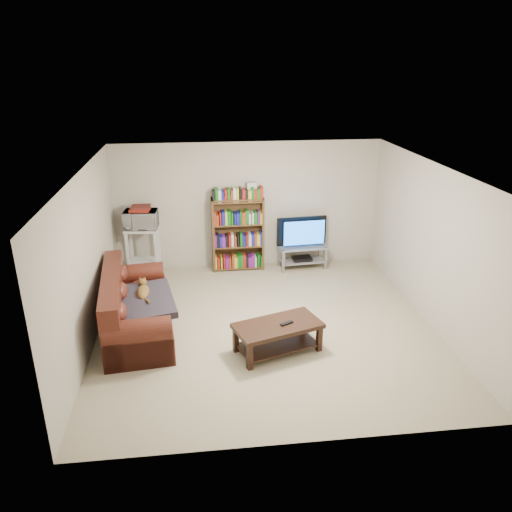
{
  "coord_description": "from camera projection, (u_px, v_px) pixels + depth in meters",
  "views": [
    {
      "loc": [
        -0.94,
        -6.6,
        3.8
      ],
      "look_at": [
        -0.1,
        0.4,
        1.0
      ],
      "focal_mm": 35.0,
      "sensor_mm": 36.0,
      "label": 1
    }
  ],
  "objects": [
    {
      "name": "bookshelf",
      "position": [
        238.0,
        233.0,
        9.43
      ],
      "size": [
        0.98,
        0.32,
        1.41
      ],
      "rotation": [
        0.0,
        0.0,
        0.01
      ],
      "color": "brown",
      "rests_on": "floor"
    },
    {
      "name": "game_boxes",
      "position": [
        140.0,
        209.0,
        8.88
      ],
      "size": [
        0.37,
        0.33,
        0.05
      ],
      "primitive_type": "cube",
      "rotation": [
        0.0,
        0.0,
        -0.08
      ],
      "color": "maroon",
      "rests_on": "microwave"
    },
    {
      "name": "wall_back",
      "position": [
        248.0,
        206.0,
        9.46
      ],
      "size": [
        5.0,
        0.0,
        5.0
      ],
      "primitive_type": "plane",
      "rotation": [
        1.57,
        0.0,
        0.0
      ],
      "color": "beige",
      "rests_on": "ground"
    },
    {
      "name": "wall_left",
      "position": [
        87.0,
        261.0,
        6.88
      ],
      "size": [
        0.0,
        5.0,
        5.0
      ],
      "primitive_type": "plane",
      "rotation": [
        1.57,
        0.0,
        1.57
      ],
      "color": "beige",
      "rests_on": "ground"
    },
    {
      "name": "cat",
      "position": [
        143.0,
        292.0,
        7.33
      ],
      "size": [
        0.29,
        0.6,
        0.17
      ],
      "primitive_type": null,
      "rotation": [
        0.0,
        0.0,
        0.11
      ],
      "color": "brown",
      "rests_on": "sofa"
    },
    {
      "name": "shelf_clutter",
      "position": [
        242.0,
        192.0,
        9.16
      ],
      "size": [
        0.72,
        0.22,
        0.28
      ],
      "rotation": [
        0.0,
        0.0,
        0.01
      ],
      "color": "silver",
      "rests_on": "bookshelf"
    },
    {
      "name": "wall_front",
      "position": [
        302.0,
        346.0,
        4.85
      ],
      "size": [
        5.0,
        0.0,
        5.0
      ],
      "primitive_type": "plane",
      "rotation": [
        -1.57,
        0.0,
        0.0
      ],
      "color": "beige",
      "rests_on": "ground"
    },
    {
      "name": "remote",
      "position": [
        287.0,
        323.0,
        6.79
      ],
      "size": [
        0.2,
        0.13,
        0.02
      ],
      "primitive_type": "cube",
      "rotation": [
        0.0,
        0.0,
        0.47
      ],
      "color": "black",
      "rests_on": "coffee_table"
    },
    {
      "name": "ceiling",
      "position": [
        267.0,
        170.0,
        6.71
      ],
      "size": [
        5.0,
        5.0,
        0.0
      ],
      "primitive_type": "plane",
      "rotation": [
        3.14,
        0.0,
        0.0
      ],
      "color": "white",
      "rests_on": "ground"
    },
    {
      "name": "television",
      "position": [
        303.0,
        232.0,
        9.46
      ],
      "size": [
        0.97,
        0.2,
        0.56
      ],
      "primitive_type": "imported",
      "rotation": [
        0.0,
        0.0,
        3.22
      ],
      "color": "black",
      "rests_on": "tv_stand"
    },
    {
      "name": "floor",
      "position": [
        266.0,
        326.0,
        7.6
      ],
      "size": [
        5.0,
        5.0,
        0.0
      ],
      "primitive_type": "plane",
      "color": "#B9AB89",
      "rests_on": "ground"
    },
    {
      "name": "sofa",
      "position": [
        132.0,
        312.0,
        7.35
      ],
      "size": [
        1.15,
        2.22,
        0.91
      ],
      "rotation": [
        0.0,
        0.0,
        0.11
      ],
      "color": "#4F1E14",
      "rests_on": "floor"
    },
    {
      "name": "tv_stand",
      "position": [
        302.0,
        253.0,
        9.61
      ],
      "size": [
        0.93,
        0.47,
        0.45
      ],
      "rotation": [
        0.0,
        0.0,
        0.08
      ],
      "color": "#999EA3",
      "rests_on": "floor"
    },
    {
      "name": "microwave_stand",
      "position": [
        143.0,
        246.0,
        9.14
      ],
      "size": [
        0.62,
        0.47,
        0.95
      ],
      "rotation": [
        0.0,
        0.0,
        -0.08
      ],
      "color": "silver",
      "rests_on": "floor"
    },
    {
      "name": "coffee_table",
      "position": [
        278.0,
        332.0,
        6.85
      ],
      "size": [
        1.3,
        0.93,
        0.43
      ],
      "rotation": [
        0.0,
        0.0,
        0.32
      ],
      "color": "black",
      "rests_on": "floor"
    },
    {
      "name": "dvd_player",
      "position": [
        302.0,
        259.0,
        9.66
      ],
      "size": [
        0.38,
        0.28,
        0.06
      ],
      "primitive_type": "cube",
      "rotation": [
        0.0,
        0.0,
        0.08
      ],
      "color": "black",
      "rests_on": "tv_stand"
    },
    {
      "name": "wall_right",
      "position": [
        432.0,
        246.0,
        7.43
      ],
      "size": [
        0.0,
        5.0,
        5.0
      ],
      "primitive_type": "plane",
      "rotation": [
        1.57,
        0.0,
        -1.57
      ],
      "color": "beige",
      "rests_on": "ground"
    },
    {
      "name": "microwave",
      "position": [
        141.0,
        219.0,
        8.95
      ],
      "size": [
        0.61,
        0.44,
        0.32
      ],
      "primitive_type": "imported",
      "rotation": [
        0.0,
        0.0,
        -0.08
      ],
      "color": "silver",
      "rests_on": "microwave_stand"
    },
    {
      "name": "blanket",
      "position": [
        144.0,
        302.0,
        7.18
      ],
      "size": [
        1.01,
        1.21,
        0.19
      ],
      "primitive_type": "cube",
      "rotation": [
        0.05,
        -0.04,
        0.19
      ],
      "color": "#2F2934",
      "rests_on": "sofa"
    }
  ]
}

